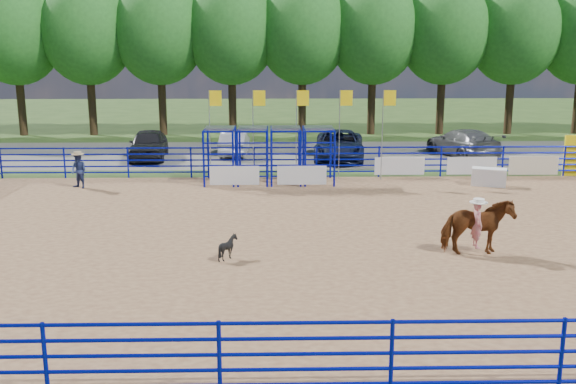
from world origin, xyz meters
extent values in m
plane|color=#3C5823|center=(0.00, 0.00, 0.00)|extent=(120.00, 120.00, 0.00)
cube|color=#9D744E|center=(0.00, 0.00, 0.01)|extent=(30.00, 20.00, 0.02)
cube|color=slate|center=(0.00, 17.00, 0.01)|extent=(40.00, 10.00, 0.01)
cube|color=white|center=(7.64, 7.84, 0.42)|extent=(1.64, 1.16, 0.80)
imported|color=brown|center=(4.00, -1.99, 0.88)|extent=(2.07, 1.01, 1.72)
imported|color=red|center=(4.00, -1.99, 1.65)|extent=(0.36, 0.52, 1.40)
cylinder|color=white|center=(4.00, -1.99, 2.38)|extent=(0.54, 0.54, 0.12)
imported|color=black|center=(-3.40, -2.26, 0.38)|extent=(0.76, 0.71, 0.72)
imported|color=navy|center=(-10.66, 7.73, 0.80)|extent=(0.95, 0.88, 1.56)
cylinder|color=tan|center=(-10.66, 7.73, 1.58)|extent=(0.56, 0.56, 0.11)
imported|color=black|center=(-9.07, 15.55, 0.83)|extent=(2.29, 4.93, 1.64)
imported|color=gray|center=(-4.33, 16.67, 0.69)|extent=(1.62, 4.20, 1.37)
imported|color=#141A32|center=(1.60, 15.13, 0.81)|extent=(3.25, 6.00, 1.60)
imported|color=#525255|center=(8.79, 16.02, 0.80)|extent=(3.64, 5.83, 1.58)
cube|color=white|center=(-3.80, 7.77, 0.55)|extent=(2.20, 0.04, 0.85)
cube|color=white|center=(-0.80, 7.77, 0.55)|extent=(2.20, 0.04, 0.85)
cube|color=white|center=(4.00, 9.96, 0.55)|extent=(2.40, 0.04, 0.85)
cube|color=white|center=(7.50, 9.96, 0.55)|extent=(2.40, 0.04, 0.85)
cube|color=beige|center=(10.50, 9.96, 0.55)|extent=(2.40, 0.04, 0.90)
cylinder|color=#3F2B19|center=(-20.00, 26.00, 2.40)|extent=(0.56, 0.56, 4.80)
ellipsoid|color=#23611F|center=(-20.00, 26.00, 7.56)|extent=(6.40, 6.40, 7.36)
cylinder|color=#3F2B19|center=(-15.00, 26.00, 2.40)|extent=(0.56, 0.56, 4.80)
ellipsoid|color=#23611F|center=(-15.00, 26.00, 7.56)|extent=(6.40, 6.40, 7.36)
cylinder|color=#3F2B19|center=(-10.00, 26.00, 2.40)|extent=(0.56, 0.56, 4.80)
ellipsoid|color=#23611F|center=(-10.00, 26.00, 7.56)|extent=(6.40, 6.40, 7.36)
cylinder|color=#3F2B19|center=(-5.00, 26.00, 2.40)|extent=(0.56, 0.56, 4.80)
ellipsoid|color=#23611F|center=(-5.00, 26.00, 7.56)|extent=(6.40, 6.40, 7.36)
cylinder|color=#3F2B19|center=(0.00, 26.00, 2.40)|extent=(0.56, 0.56, 4.80)
ellipsoid|color=#23611F|center=(0.00, 26.00, 7.56)|extent=(6.40, 6.40, 7.36)
cylinder|color=#3F2B19|center=(5.00, 26.00, 2.40)|extent=(0.56, 0.56, 4.80)
ellipsoid|color=#23611F|center=(5.00, 26.00, 7.56)|extent=(6.40, 6.40, 7.36)
cylinder|color=#3F2B19|center=(10.00, 26.00, 2.40)|extent=(0.56, 0.56, 4.80)
ellipsoid|color=#23611F|center=(10.00, 26.00, 7.56)|extent=(6.40, 6.40, 7.36)
cylinder|color=#3F2B19|center=(15.00, 26.00, 2.40)|extent=(0.56, 0.56, 4.80)
ellipsoid|color=#23611F|center=(15.00, 26.00, 7.56)|extent=(6.40, 6.40, 7.36)
camera|label=1|loc=(-2.03, -20.24, 6.05)|focal=40.00mm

